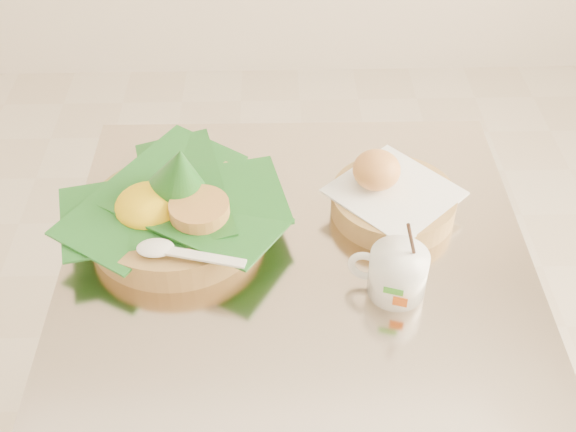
{
  "coord_description": "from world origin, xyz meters",
  "views": [
    {
      "loc": [
        0.12,
        -0.77,
        1.52
      ],
      "look_at": [
        0.14,
        0.01,
        0.82
      ],
      "focal_mm": 45.0,
      "sensor_mm": 36.0,
      "label": 1
    }
  ],
  "objects_px": {
    "bread_basket": "(391,196)",
    "cafe_table": "(296,348)",
    "rice_basket": "(174,207)",
    "coffee_mug": "(396,272)"
  },
  "relations": [
    {
      "from": "bread_basket",
      "to": "cafe_table",
      "type": "bearing_deg",
      "value": -146.12
    },
    {
      "from": "rice_basket",
      "to": "coffee_mug",
      "type": "distance_m",
      "value": 0.35
    },
    {
      "from": "cafe_table",
      "to": "bread_basket",
      "type": "bearing_deg",
      "value": 33.88
    },
    {
      "from": "cafe_table",
      "to": "bread_basket",
      "type": "distance_m",
      "value": 0.31
    },
    {
      "from": "rice_basket",
      "to": "coffee_mug",
      "type": "height_order",
      "value": "rice_basket"
    },
    {
      "from": "cafe_table",
      "to": "coffee_mug",
      "type": "relative_size",
      "value": 5.29
    },
    {
      "from": "rice_basket",
      "to": "bread_basket",
      "type": "distance_m",
      "value": 0.34
    },
    {
      "from": "rice_basket",
      "to": "bread_basket",
      "type": "bearing_deg",
      "value": 6.04
    },
    {
      "from": "rice_basket",
      "to": "coffee_mug",
      "type": "xyz_separation_m",
      "value": [
        0.32,
        -0.14,
        -0.01
      ]
    },
    {
      "from": "cafe_table",
      "to": "coffee_mug",
      "type": "distance_m",
      "value": 0.3
    }
  ]
}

